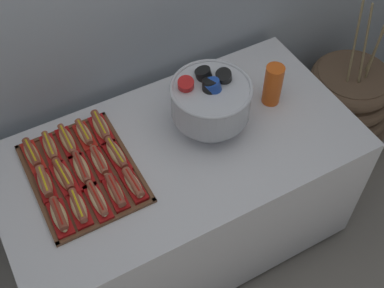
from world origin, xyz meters
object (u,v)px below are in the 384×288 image
Objects in this scene: hot_dog_11 at (50,148)px; hot_dog_14 at (101,127)px; buffet_table at (180,194)px; punch_bowl at (211,99)px; hot_dog_10 at (32,155)px; hot_dog_6 at (64,176)px; hot_dog_2 at (97,200)px; hot_dog_12 at (68,141)px; hot_dog_3 at (116,192)px; floor_vase at (343,108)px; hot_dog_7 at (82,169)px; hot_dog_8 at (99,162)px; hot_dog_0 at (59,216)px; hot_dog_9 at (116,155)px; hot_dog_1 at (79,208)px; hot_dog_4 at (133,184)px; cup_stack at (273,85)px; hot_dog_5 at (45,183)px; serving_tray at (83,173)px; hot_dog_13 at (84,134)px.

hot_dog_11 is 0.23m from hot_dog_14.
buffet_table is 0.54m from punch_bowl.
hot_dog_6 is at bearing -65.61° from hot_dog_10.
hot_dog_2 and hot_dog_12 have the same top height.
hot_dog_3 is (0.07, -0.00, 0.00)m from hot_dog_2.
floor_vase is 1.59m from hot_dog_3.
hot_dog_7 is at bearing -65.61° from hot_dog_11.
hot_dog_8 is at bearing -36.31° from hot_dog_10.
punch_bowl is (0.73, 0.15, 0.12)m from hot_dog_0.
hot_dog_9 is 0.17m from hot_dog_14.
hot_dog_0 is 0.23m from hot_dog_3.
floor_vase is at bearing -3.13° from hot_dog_14.
punch_bowl reaches higher than hot_dog_1.
hot_dog_14 is (0.00, 0.16, 0.00)m from hot_dog_9.
hot_dog_2 is at bearing 179.94° from hot_dog_4.
hot_dog_10 is at bearing 179.94° from hot_dog_12.
hot_dog_0 is 0.94× the size of hot_dog_6.
hot_dog_11 reaches higher than buffet_table.
buffet_table is 0.56m from hot_dog_7.
buffet_table is 0.68m from hot_dog_0.
hot_dog_2 is at bearing -171.05° from cup_stack.
hot_dog_9 is at bearing 28.76° from hot_dog_0.
hot_dog_5 is at bearing 179.94° from hot_dog_7.
hot_dog_4 reaches higher than serving_tray.
hot_dog_3 reaches higher than hot_dog_12.
hot_dog_11 is at bearing 114.39° from hot_dog_3.
hot_dog_3 is at bearing -65.61° from hot_dog_11.
hot_dog_6 is 1.15× the size of hot_dog_13.
hot_dog_8 reaches higher than hot_dog_2.
hot_dog_1 is 0.97× the size of hot_dog_11.
hot_dog_2 is (-1.56, -0.25, 0.53)m from floor_vase.
floor_vase is 5.67× the size of hot_dog_6.
serving_tray is 2.96× the size of hot_dog_12.
hot_dog_14 is at bearing 65.50° from hot_dog_8.
punch_bowl reaches higher than hot_dog_13.
punch_bowl is at bearing 14.62° from hot_dog_2.
hot_dog_9 is at bearing 65.50° from hot_dog_3.
hot_dog_9 is at bearing -28.87° from hot_dog_10.
hot_dog_9 is at bearing -65.61° from hot_dog_13.
hot_dog_11 is (-0.15, 0.33, 0.00)m from hot_dog_3.
hot_dog_14 is at bearing 165.71° from cup_stack.
hot_dog_4 is 0.17m from hot_dog_9.
hot_dog_14 is (0.08, 0.33, 0.00)m from hot_dog_3.
cup_stack is (-0.66, -0.11, 0.60)m from floor_vase.
hot_dog_14 is (0.30, 0.16, -0.00)m from hot_dog_5.
hot_dog_11 is (0.08, 0.16, -0.00)m from hot_dog_5.
punch_bowl is at bearing -15.24° from hot_dog_11.
hot_dog_11 reaches higher than hot_dog_2.
hot_dog_8 is 0.94× the size of hot_dog_14.
hot_dog_9 reaches higher than buffet_table.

